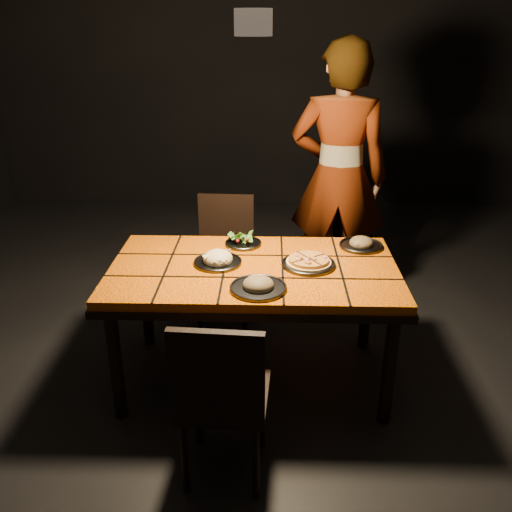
{
  "coord_description": "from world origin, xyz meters",
  "views": [
    {
      "loc": [
        0.09,
        -2.74,
        2.01
      ],
      "look_at": [
        0.01,
        -0.02,
        0.82
      ],
      "focal_mm": 38.0,
      "sensor_mm": 36.0,
      "label": 1
    }
  ],
  "objects_px": {
    "chair_far_left": "(225,249)",
    "plate_pasta": "(218,260)",
    "dining_table": "(254,279)",
    "chair_near": "(221,394)",
    "diner": "(339,178)",
    "chair_far_right": "(344,242)",
    "plate_pizza": "(308,263)"
  },
  "relations": [
    {
      "from": "dining_table",
      "to": "plate_pizza",
      "type": "relative_size",
      "value": 4.64
    },
    {
      "from": "chair_far_left",
      "to": "chair_far_right",
      "type": "distance_m",
      "value": 0.91
    },
    {
      "from": "chair_far_right",
      "to": "diner",
      "type": "height_order",
      "value": "diner"
    },
    {
      "from": "dining_table",
      "to": "chair_far_right",
      "type": "xyz_separation_m",
      "value": [
        0.65,
        1.05,
        -0.2
      ]
    },
    {
      "from": "plate_pizza",
      "to": "plate_pasta",
      "type": "height_order",
      "value": "plate_pasta"
    },
    {
      "from": "plate_pizza",
      "to": "diner",
      "type": "bearing_deg",
      "value": 75.58
    },
    {
      "from": "chair_near",
      "to": "diner",
      "type": "distance_m",
      "value": 2.07
    },
    {
      "from": "dining_table",
      "to": "plate_pasta",
      "type": "bearing_deg",
      "value": 172.25
    },
    {
      "from": "chair_far_right",
      "to": "diner",
      "type": "distance_m",
      "value": 0.49
    },
    {
      "from": "diner",
      "to": "plate_pasta",
      "type": "height_order",
      "value": "diner"
    },
    {
      "from": "dining_table",
      "to": "chair_far_right",
      "type": "distance_m",
      "value": 1.25
    },
    {
      "from": "diner",
      "to": "plate_pizza",
      "type": "bearing_deg",
      "value": 82.68
    },
    {
      "from": "dining_table",
      "to": "plate_pizza",
      "type": "height_order",
      "value": "plate_pizza"
    },
    {
      "from": "dining_table",
      "to": "diner",
      "type": "bearing_deg",
      "value": 61.75
    },
    {
      "from": "chair_near",
      "to": "chair_far_left",
      "type": "xyz_separation_m",
      "value": [
        -0.12,
        1.64,
        -0.0
      ]
    },
    {
      "from": "chair_far_left",
      "to": "chair_near",
      "type": "bearing_deg",
      "value": -83.37
    },
    {
      "from": "chair_near",
      "to": "plate_pizza",
      "type": "relative_size",
      "value": 2.53
    },
    {
      "from": "chair_far_right",
      "to": "plate_pasta",
      "type": "distance_m",
      "value": 1.37
    },
    {
      "from": "diner",
      "to": "plate_pizza",
      "type": "xyz_separation_m",
      "value": [
        -0.27,
        -1.06,
        -0.2
      ]
    },
    {
      "from": "dining_table",
      "to": "diner",
      "type": "xyz_separation_m",
      "value": [
        0.58,
        1.08,
        0.29
      ]
    },
    {
      "from": "plate_pizza",
      "to": "chair_near",
      "type": "bearing_deg",
      "value": -116.91
    },
    {
      "from": "chair_near",
      "to": "plate_pasta",
      "type": "bearing_deg",
      "value": -80.41
    },
    {
      "from": "chair_far_right",
      "to": "plate_pasta",
      "type": "relative_size",
      "value": 3.07
    },
    {
      "from": "dining_table",
      "to": "plate_pasta",
      "type": "height_order",
      "value": "plate_pasta"
    },
    {
      "from": "chair_far_left",
      "to": "plate_pasta",
      "type": "xyz_separation_m",
      "value": [
        0.03,
        -0.79,
        0.27
      ]
    },
    {
      "from": "chair_far_right",
      "to": "diner",
      "type": "bearing_deg",
      "value": -176.55
    },
    {
      "from": "chair_far_left",
      "to": "plate_pasta",
      "type": "height_order",
      "value": "chair_far_left"
    },
    {
      "from": "dining_table",
      "to": "chair_near",
      "type": "height_order",
      "value": "chair_near"
    },
    {
      "from": "chair_near",
      "to": "plate_pasta",
      "type": "relative_size",
      "value": 3.26
    },
    {
      "from": "diner",
      "to": "plate_pasta",
      "type": "xyz_separation_m",
      "value": [
        -0.78,
        -1.05,
        -0.19
      ]
    },
    {
      "from": "diner",
      "to": "plate_pizza",
      "type": "height_order",
      "value": "diner"
    },
    {
      "from": "chair_far_right",
      "to": "diner",
      "type": "relative_size",
      "value": 0.43
    }
  ]
}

